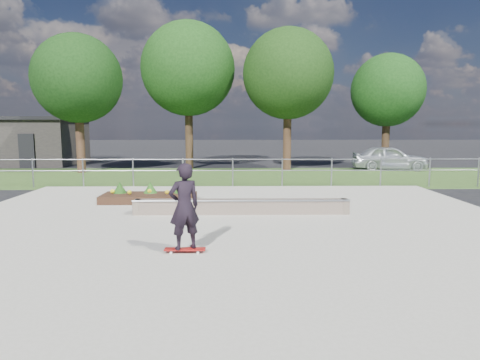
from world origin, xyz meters
name	(u,v)px	position (x,y,z in m)	size (l,w,h in m)	color
ground	(232,236)	(0.00, 0.00, 0.00)	(120.00, 120.00, 0.00)	black
grass_verge	(233,177)	(0.00, 11.00, 0.01)	(30.00, 8.00, 0.02)	#314F1F
concrete_slab	(232,234)	(0.00, 0.00, 0.03)	(15.00, 15.00, 0.06)	#A3A091
fence	(233,169)	(0.00, 7.50, 0.77)	(20.06, 0.06, 1.20)	#9A9DA3
building	(14,140)	(-14.00, 18.00, 1.51)	(8.40, 5.40, 3.00)	#282624
tree_far_left	(77,79)	(-8.00, 13.00, 4.85)	(4.55, 4.55, 7.15)	#372116
tree_mid_left	(188,69)	(-2.50, 15.00, 5.61)	(5.25, 5.25, 8.25)	black
tree_mid_right	(288,74)	(3.00, 14.00, 5.23)	(4.90, 4.90, 7.70)	#342014
tree_far_right	(388,91)	(9.00, 15.50, 4.48)	(4.20, 4.20, 6.60)	black
grind_ledge	(241,206)	(0.25, 2.16, 0.26)	(6.00, 0.44, 0.43)	brown
planter_bed	(149,196)	(-2.70, 4.11, 0.24)	(3.00, 1.20, 0.61)	black
skateboarder	(184,207)	(-0.92, -1.49, 0.97)	(0.80, 0.63, 1.76)	white
parked_car	(389,158)	(8.73, 14.00, 0.69)	(1.62, 4.03, 1.37)	silver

